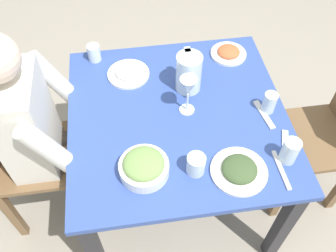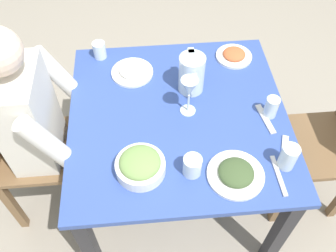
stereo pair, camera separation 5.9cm
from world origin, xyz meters
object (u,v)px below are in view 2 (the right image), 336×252
object	(u,v)px
dining_table	(178,129)
water_glass_by_pitcher	(271,107)
diner_near	(53,125)
water_glass_near_right	(99,50)
water_pitcher	(192,74)
chair_near	(18,146)
wine_glass	(189,89)
chair_far	(335,138)
plate_rice_curry	(234,55)
water_glass_far_left	(192,166)
salad_bowl	(140,165)
water_glass_center	(288,157)
plate_yoghurt	(132,71)
plate_dolmas	(236,173)

from	to	relation	value
dining_table	water_glass_by_pitcher	world-z (taller)	water_glass_by_pitcher
diner_near	water_glass_near_right	world-z (taller)	diner_near
water_glass_near_right	water_glass_by_pitcher	bearing A→B (deg)	59.00
diner_near	water_pitcher	size ratio (longest dim) A/B	6.29
chair_near	wine_glass	xyz separation A→B (m)	(0.02, 0.83, 0.34)
chair_far	plate_rice_curry	distance (m)	0.65
water_glass_far_left	water_glass_by_pitcher	distance (m)	0.47
salad_bowl	water_glass_center	bearing A→B (deg)	87.70
plate_rice_curry	water_glass_by_pitcher	world-z (taller)	water_glass_by_pitcher
chair_far	water_pitcher	world-z (taller)	water_pitcher
water_pitcher	water_glass_far_left	bearing A→B (deg)	-6.67
dining_table	water_glass_near_right	bearing A→B (deg)	-139.87
water_pitcher	salad_bowl	world-z (taller)	water_pitcher
plate_yoghurt	water_glass_far_left	world-z (taller)	water_glass_far_left
dining_table	plate_rice_curry	bearing A→B (deg)	137.86
salad_bowl	plate_dolmas	distance (m)	0.38
water_glass_near_right	wine_glass	xyz separation A→B (m)	(0.41, 0.40, 0.10)
diner_near	plate_rice_curry	xyz separation A→B (m)	(-0.33, 0.90, 0.07)
plate_yoghurt	water_glass_by_pitcher	xyz separation A→B (m)	(0.32, 0.61, 0.03)
plate_yoghurt	water_pitcher	bearing A→B (deg)	65.15
dining_table	chair_near	bearing A→B (deg)	-92.53
chair_far	water_glass_near_right	size ratio (longest dim) A/B	10.36
salad_bowl	water_pitcher	bearing A→B (deg)	149.60
water_glass_center	wine_glass	distance (m)	0.49
plate_yoghurt	water_glass_by_pitcher	world-z (taller)	water_glass_by_pitcher
salad_bowl	wine_glass	size ratio (longest dim) A/B	1.02
chair_far	diner_near	world-z (taller)	diner_near
chair_far	salad_bowl	bearing A→B (deg)	-76.98
salad_bowl	water_glass_by_pitcher	distance (m)	0.64
diner_near	plate_dolmas	distance (m)	0.86
water_glass_by_pitcher	chair_far	bearing A→B (deg)	86.66
water_glass_far_left	wine_glass	size ratio (longest dim) A/B	0.46
water_glass_near_right	water_glass_far_left	world-z (taller)	water_glass_far_left
plate_yoghurt	wine_glass	world-z (taller)	wine_glass
water_glass_center	chair_far	bearing A→B (deg)	123.00
chair_near	diner_near	bearing A→B (deg)	90.00
water_pitcher	water_glass_near_right	distance (m)	0.51
chair_far	water_pitcher	bearing A→B (deg)	-106.94
water_glass_by_pitcher	diner_near	bearing A→B (deg)	-94.02
diner_near	water_pitcher	world-z (taller)	diner_near
diner_near	plate_dolmas	xyz separation A→B (m)	(0.37, 0.77, 0.07)
chair_near	chair_far	size ratio (longest dim) A/B	1.00
plate_yoghurt	water_glass_far_left	bearing A→B (deg)	20.63
chair_near	water_pitcher	xyz separation A→B (m)	(-0.12, 0.86, 0.29)
plate_rice_curry	water_glass_center	distance (m)	0.67
diner_near	salad_bowl	xyz separation A→B (m)	(0.31, 0.40, 0.09)
plate_yoghurt	wine_glass	size ratio (longest dim) A/B	1.05
water_glass_near_right	water_glass_center	size ratio (longest dim) A/B	0.76
chair_far	wine_glass	bearing A→B (deg)	-95.77
plate_yoghurt	wine_glass	xyz separation A→B (m)	(0.27, 0.24, 0.12)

